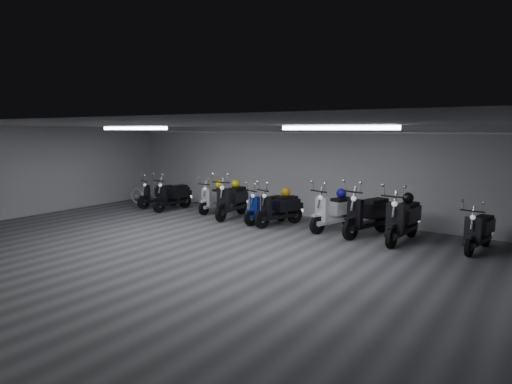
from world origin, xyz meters
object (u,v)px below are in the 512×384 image
Objects in this scene: scooter_4 at (266,202)px; helmet_4 at (341,193)px; scooter_7 at (368,207)px; scooter_9 at (479,224)px; scooter_3 at (232,194)px; helmet_1 at (408,198)px; helmet_0 at (286,192)px; helmet_2 at (220,184)px; helmet_3 at (236,184)px; scooter_1 at (172,191)px; bicycle at (149,190)px; scooter_0 at (158,190)px; scooter_6 at (334,205)px; scooter_8 at (403,212)px; scooter_2 at (215,194)px; scooter_5 at (279,203)px.

scooter_4 reaches higher than helmet_4.
scooter_7 is 1.21× the size of scooter_9.
scooter_3 is at bearing -162.46° from scooter_7.
helmet_1 is (-1.61, 0.09, 0.44)m from scooter_9.
helmet_2 is at bearing 169.92° from helmet_0.
helmet_3 is at bearing -166.06° from scooter_7.
scooter_1 is 0.90× the size of scooter_3.
bicycle is (-10.76, -0.05, -0.08)m from scooter_9.
scooter_7 is at bearing 20.66° from scooter_0.
scooter_0 reaches higher than helmet_3.
scooter_7 is at bearing -98.59° from bicycle.
scooter_6 is at bearing -0.95° from helmet_3.
scooter_3 is 1.32m from scooter_4.
scooter_3 reaches higher than scooter_6.
scooter_6 is at bearing 178.19° from scooter_8.
scooter_1 is 7.68m from helmet_1.
bicycle is at bearing -178.32° from helmet_3.
scooter_0 is 0.98× the size of scooter_9.
scooter_0 is 0.78m from scooter_1.
scooter_7 is 2.56m from scooter_9.
bicycle is at bearing -161.41° from scooter_6.
scooter_8 is (3.89, 0.07, 0.12)m from scooter_4.
scooter_7 is 8.20m from bicycle.
scooter_9 is (2.56, 0.05, -0.13)m from scooter_7.
bicycle is at bearing -164.35° from scooter_4.
scooter_7 is 2.40m from helmet_0.
scooter_8 is at bearing 2.89° from scooter_1.
helmet_1 is (5.23, 0.30, 0.33)m from scooter_3.
scooter_3 reaches higher than helmet_4.
helmet_1 is at bearing -5.59° from scooter_3.
bicycle is (-8.20, 0.00, -0.22)m from scooter_7.
scooter_4 is 0.83× the size of scooter_8.
scooter_7 reaches higher than scooter_0.
helmet_1 is at bearing 20.67° from scooter_6.
scooter_4 is 1.45m from helmet_3.
scooter_3 is 1.18× the size of scooter_9.
scooter_6 is 3.50m from scooter_9.
helmet_1 is 5.27m from helmet_3.
scooter_4 reaches higher than scooter_0.
scooter_1 is 0.88× the size of scooter_7.
scooter_2 is at bearing 174.42° from helmet_0.
scooter_8 reaches higher than scooter_9.
scooter_0 is 3.21m from helmet_3.
helmet_3 is (-1.36, 0.32, 0.41)m from scooter_4.
helmet_3 is at bearing 24.89° from scooter_0.
scooter_6 is at bearing -177.46° from helmet_1.
helmet_1 is (7.66, 0.43, 0.40)m from scooter_1.
scooter_8 is (8.42, 0.07, 0.14)m from scooter_0.
scooter_8 reaches higher than scooter_2.
scooter_5 reaches higher than scooter_0.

